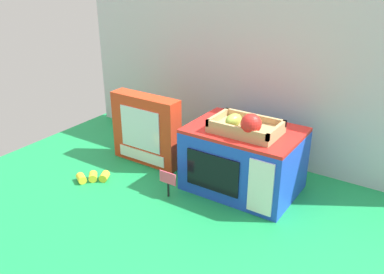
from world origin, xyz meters
The scene contains 7 objects.
ground_plane centered at (0.00, 0.00, 0.00)m, with size 1.70×1.70×0.00m, color #198C47.
display_back_panel centered at (0.00, 0.29, 0.34)m, with size 1.61×0.03×0.69m, color #B7BABF.
toy_microwave centered at (0.15, 0.01, 0.12)m, with size 0.40×0.29×0.24m.
food_groups_crate centered at (0.17, -0.03, 0.27)m, with size 0.24×0.16×0.09m.
cookie_set_box centered at (-0.29, -0.01, 0.15)m, with size 0.31×0.08×0.29m.
price_sign centered at (-0.04, -0.19, 0.07)m, with size 0.07×0.01×0.10m.
loose_toy_banana centered at (-0.36, -0.26, 0.02)m, with size 0.12×0.11×0.03m.
Camera 1 is at (0.74, -1.22, 0.81)m, focal length 38.55 mm.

